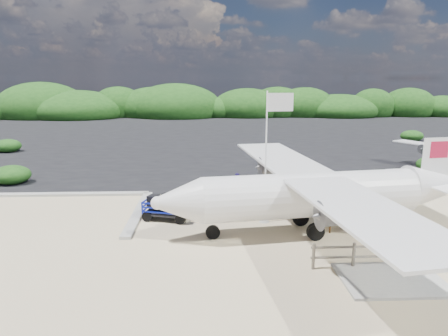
% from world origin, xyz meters
% --- Properties ---
extents(ground, '(160.00, 160.00, 0.00)m').
position_xyz_m(ground, '(0.00, 0.00, 0.00)').
color(ground, beige).
extents(asphalt_apron, '(90.00, 50.00, 0.04)m').
position_xyz_m(asphalt_apron, '(0.00, 30.00, 0.00)').
color(asphalt_apron, '#B2B2B2').
rests_on(asphalt_apron, ground).
extents(lagoon, '(9.00, 7.00, 0.40)m').
position_xyz_m(lagoon, '(-9.00, 1.50, 0.00)').
color(lagoon, '#B2B2B2').
rests_on(lagoon, ground).
extents(walkway_pad, '(3.50, 2.50, 0.10)m').
position_xyz_m(walkway_pad, '(5.50, -6.00, 0.00)').
color(walkway_pad, '#B2B2B2').
rests_on(walkway_pad, ground).
extents(vegetation_band, '(124.00, 8.00, 4.40)m').
position_xyz_m(vegetation_band, '(0.00, 55.00, 0.00)').
color(vegetation_band, '#B2B2B2').
rests_on(vegetation_band, ground).
extents(fence, '(6.40, 2.00, 1.10)m').
position_xyz_m(fence, '(6.00, -5.00, 0.00)').
color(fence, '#B2B2B2').
rests_on(fence, ground).
extents(baggage_cart, '(2.67, 1.94, 1.20)m').
position_xyz_m(baggage_cart, '(-2.91, 0.54, 0.00)').
color(baggage_cart, '#0B19A7').
rests_on(baggage_cart, ground).
extents(flagpole, '(1.33, 0.69, 6.35)m').
position_xyz_m(flagpole, '(1.90, 0.04, 0.00)').
color(flagpole, white).
rests_on(flagpole, ground).
extents(signboard, '(1.55, 0.61, 1.30)m').
position_xyz_m(signboard, '(5.35, -1.74, 0.00)').
color(signboard, '#563618').
rests_on(signboard, ground).
extents(crew_a, '(0.59, 0.44, 1.48)m').
position_xyz_m(crew_a, '(0.84, 4.26, 0.74)').
color(crew_a, '#1A1246').
rests_on(crew_a, ground).
extents(crew_b, '(0.88, 0.75, 1.56)m').
position_xyz_m(crew_b, '(2.37, 4.73, 0.78)').
color(crew_b, '#1A1246').
rests_on(crew_b, ground).
extents(crew_c, '(1.23, 0.68, 1.98)m').
position_xyz_m(crew_c, '(3.66, 1.00, 0.99)').
color(crew_c, '#1A1246').
rests_on(crew_c, ground).
extents(aircraft_large, '(20.11, 20.11, 5.36)m').
position_xyz_m(aircraft_large, '(12.56, 26.59, 0.00)').
color(aircraft_large, '#B2B2B2').
rests_on(aircraft_large, ground).
extents(aircraft_small, '(10.74, 10.74, 2.82)m').
position_xyz_m(aircraft_small, '(-9.19, 36.61, 0.00)').
color(aircraft_small, '#B2B2B2').
rests_on(aircraft_small, ground).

